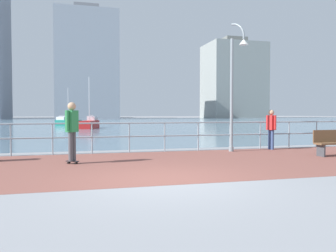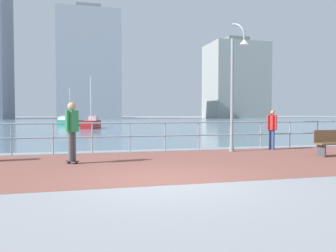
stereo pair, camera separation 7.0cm
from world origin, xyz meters
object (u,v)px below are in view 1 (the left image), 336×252
object	(u,v)px
lamppost	(235,81)
skateboarder	(72,127)
bystander	(271,126)
park_bench	(335,142)
sailboat_teal	(68,122)
sailboat_ivory	(90,123)

from	to	relation	value
lamppost	skateboarder	world-z (taller)	lamppost
bystander	skateboarder	bearing A→B (deg)	-165.28
lamppost	skateboarder	distance (m)	6.58
bystander	park_bench	size ratio (longest dim) A/B	1.03
bystander	sailboat_teal	bearing A→B (deg)	106.90
skateboarder	lamppost	bearing A→B (deg)	15.46
bystander	sailboat_ivory	size ratio (longest dim) A/B	0.33
lamppost	park_bench	bearing A→B (deg)	-35.51
skateboarder	bystander	size ratio (longest dim) A/B	1.11
sailboat_teal	park_bench	bearing A→B (deg)	-72.61
bystander	park_bench	world-z (taller)	bystander
bystander	park_bench	xyz separation A→B (m)	(1.04, -2.46, -0.50)
lamppost	bystander	bearing A→B (deg)	12.20
bystander	sailboat_ivory	xyz separation A→B (m)	(-6.67, 21.97, -0.49)
bystander	park_bench	bearing A→B (deg)	-66.98
lamppost	bystander	distance (m)	2.61
skateboarder	sailboat_teal	xyz separation A→B (m)	(-1.04, 31.77, -0.69)
bystander	sailboat_teal	xyz separation A→B (m)	(-9.02, 29.67, -0.55)
skateboarder	sailboat_teal	world-z (taller)	sailboat_teal
park_bench	sailboat_teal	world-z (taller)	sailboat_teal
lamppost	skateboarder	xyz separation A→B (m)	(-6.13, -1.70, -1.67)
skateboarder	sailboat_ivory	size ratio (longest dim) A/B	0.36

